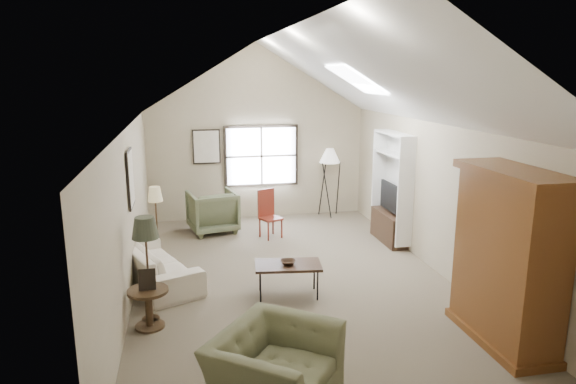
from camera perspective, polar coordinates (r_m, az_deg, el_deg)
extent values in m
cube|color=#675D49|center=(8.51, 0.55, -9.83)|extent=(5.00, 8.00, 0.01)
cube|color=tan|center=(11.96, -3.47, 3.08)|extent=(5.00, 0.01, 2.50)
cube|color=tan|center=(4.51, 11.64, -14.25)|extent=(5.00, 0.01, 2.50)
cube|color=tan|center=(7.98, -17.28, -2.49)|extent=(0.01, 8.00, 2.50)
cube|color=tan|center=(8.96, 16.40, -0.78)|extent=(0.01, 8.00, 2.50)
cube|color=black|center=(11.91, -2.98, 4.02)|extent=(1.72, 0.08, 1.42)
cube|color=black|center=(8.16, -17.11, 1.46)|extent=(0.68, 0.04, 0.88)
cube|color=black|center=(11.76, -9.05, 4.99)|extent=(0.62, 0.04, 0.78)
cube|color=brown|center=(6.88, 23.27, -6.75)|extent=(0.60, 1.50, 2.20)
cube|color=white|center=(10.32, 11.47, 0.69)|extent=(0.32, 1.30, 2.10)
cube|color=#382316|center=(10.52, 11.16, -3.84)|extent=(0.34, 1.18, 0.60)
cube|color=black|center=(10.36, 11.31, -0.55)|extent=(0.05, 0.90, 0.55)
imported|color=silver|center=(8.66, -14.60, -7.62)|extent=(1.61, 2.31, 0.63)
imported|color=#606144|center=(5.45, -1.48, -19.19)|extent=(1.59, 1.62, 0.79)
imported|color=#5B6547|center=(11.04, -8.38, -2.15)|extent=(1.13, 1.15, 0.89)
cube|color=#322314|center=(7.89, 0.01, -9.73)|extent=(1.05, 0.67, 0.51)
imported|color=#382017|center=(7.78, 0.01, -7.81)|extent=(0.27, 0.27, 0.06)
cylinder|color=#3E2B19|center=(7.20, -15.19, -12.37)|extent=(0.71, 0.71, 0.54)
cube|color=maroon|center=(10.53, -1.94, -2.47)|extent=(0.51, 0.51, 1.00)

